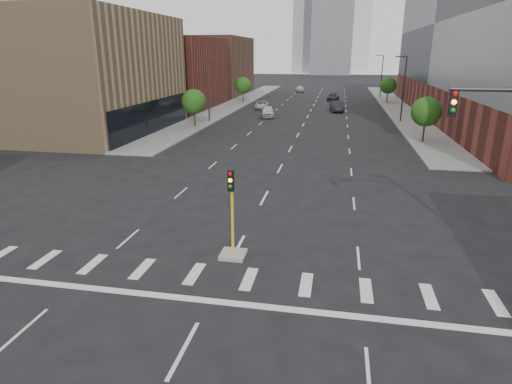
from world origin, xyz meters
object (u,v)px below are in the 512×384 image
(car_mid_right, at_px, (337,106))
(car_deep_right, at_px, (333,97))
(car_near_left, at_px, (268,112))
(car_distant, at_px, (300,89))
(median_traffic_signal, at_px, (233,238))
(car_far_left, at_px, (262,105))

(car_mid_right, distance_m, car_deep_right, 18.06)
(car_deep_right, bearing_deg, car_near_left, -100.88)
(car_mid_right, bearing_deg, car_distant, 95.29)
(car_mid_right, xyz_separation_m, car_deep_right, (-0.86, 18.04, -0.14))
(median_traffic_signal, distance_m, car_mid_right, 56.19)
(car_distant, bearing_deg, car_near_left, -100.05)
(car_far_left, bearing_deg, car_near_left, -79.91)
(median_traffic_signal, bearing_deg, car_far_left, 98.64)
(car_near_left, height_order, car_mid_right, car_mid_right)
(median_traffic_signal, distance_m, car_far_left, 58.15)
(car_near_left, bearing_deg, car_distant, 79.64)
(median_traffic_signal, bearing_deg, car_distant, 93.17)
(median_traffic_signal, distance_m, car_deep_right, 74.14)
(median_traffic_signal, xyz_separation_m, car_distant, (-5.20, 93.78, -0.19))
(median_traffic_signal, xyz_separation_m, car_near_left, (-6.03, 47.40, -0.12))
(car_distant, bearing_deg, median_traffic_signal, -95.85)
(car_near_left, relative_size, car_deep_right, 1.00)
(car_near_left, distance_m, car_mid_right, 13.49)
(car_mid_right, bearing_deg, car_deep_right, 83.85)
(car_distant, bearing_deg, car_far_left, -104.59)
(car_far_left, relative_size, car_deep_right, 0.97)
(car_mid_right, height_order, car_far_left, car_mid_right)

